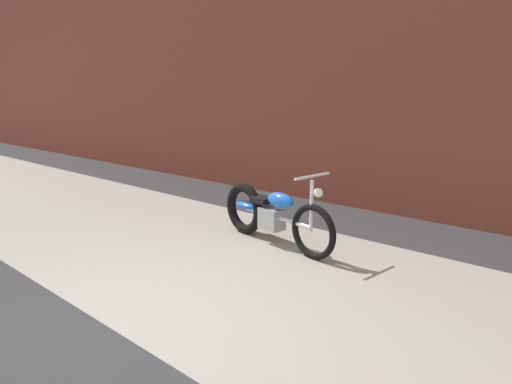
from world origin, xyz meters
TOP-DOWN VIEW (x-y plane):
  - ground_plane at (0.00, 0.00)m, footprint 80.00×80.00m
  - sidewalk_slab at (0.00, 1.75)m, footprint 36.00×3.50m
  - brick_building_wall at (0.00, 5.20)m, footprint 36.00×0.50m
  - motorcycle_blue at (-0.46, 2.59)m, footprint 2.00×0.66m

SIDE VIEW (x-z plane):
  - ground_plane at x=0.00m, z-range 0.00..0.00m
  - sidewalk_slab at x=0.00m, z-range 0.00..0.01m
  - motorcycle_blue at x=-0.46m, z-range -0.12..0.91m
  - brick_building_wall at x=0.00m, z-range 0.00..5.46m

